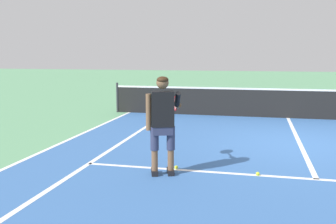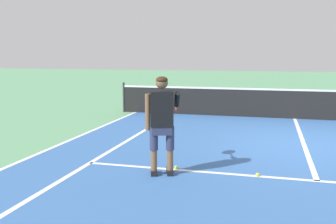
# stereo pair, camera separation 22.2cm
# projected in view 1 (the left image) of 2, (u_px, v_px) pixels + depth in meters

# --- Properties ---
(ground_plane) EXTENTS (80.00, 80.00, 0.00)m
(ground_plane) POSITION_uv_depth(u_px,v_px,m) (300.00, 144.00, 8.94)
(ground_plane) COLOR #609E70
(court_inner_surface) EXTENTS (10.98, 10.11, 0.00)m
(court_inner_surface) POSITION_uv_depth(u_px,v_px,m) (306.00, 156.00, 7.89)
(court_inner_surface) COLOR #3866A8
(court_inner_surface) RESTS_ON ground
(line_service) EXTENTS (8.23, 0.10, 0.01)m
(line_service) POSITION_uv_depth(u_px,v_px,m) (316.00, 179.00, 6.41)
(line_service) COLOR white
(line_service) RESTS_ON ground
(line_centre_service) EXTENTS (0.10, 6.40, 0.01)m
(line_centre_service) POSITION_uv_depth(u_px,v_px,m) (298.00, 139.00, 9.49)
(line_centre_service) COLOR white
(line_centre_service) RESTS_ON ground
(line_singles_left) EXTENTS (0.10, 9.71, 0.01)m
(line_singles_left) POSITION_uv_depth(u_px,v_px,m) (118.00, 145.00, 8.82)
(line_singles_left) COLOR white
(line_singles_left) RESTS_ON ground
(line_doubles_left) EXTENTS (0.10, 9.71, 0.01)m
(line_doubles_left) POSITION_uv_depth(u_px,v_px,m) (63.00, 142.00, 9.13)
(line_doubles_left) COLOR white
(line_doubles_left) RESTS_ON ground
(tennis_net) EXTENTS (11.96, 0.08, 1.07)m
(tennis_net) POSITION_uv_depth(u_px,v_px,m) (289.00, 103.00, 12.49)
(tennis_net) COLOR #333338
(tennis_net) RESTS_ON ground
(tennis_player) EXTENTS (0.58, 1.22, 1.71)m
(tennis_player) POSITION_uv_depth(u_px,v_px,m) (163.00, 119.00, 6.53)
(tennis_player) COLOR black
(tennis_player) RESTS_ON ground
(tennis_ball_near_feet) EXTENTS (0.07, 0.07, 0.07)m
(tennis_ball_near_feet) POSITION_uv_depth(u_px,v_px,m) (176.00, 167.00, 6.99)
(tennis_ball_near_feet) COLOR #CCE02D
(tennis_ball_near_feet) RESTS_ON ground
(tennis_ball_by_baseline) EXTENTS (0.07, 0.07, 0.07)m
(tennis_ball_by_baseline) POSITION_uv_depth(u_px,v_px,m) (258.00, 174.00, 6.60)
(tennis_ball_by_baseline) COLOR #CCE02D
(tennis_ball_by_baseline) RESTS_ON ground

